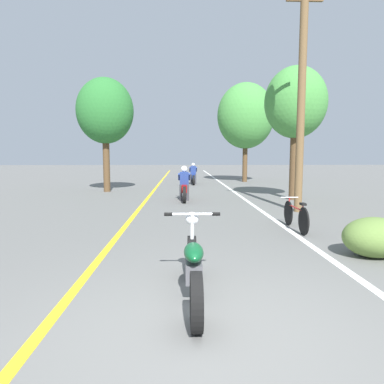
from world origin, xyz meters
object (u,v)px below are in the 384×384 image
(bicycle_parked, at_px, (296,216))
(motorcycle_rider_far, at_px, (193,176))
(roadside_tree_right_near, at_px, (296,104))
(utility_pole, at_px, (301,96))
(roadside_tree_left, at_px, (105,112))
(roadside_tree_right_far, at_px, (246,116))
(motorcycle_rider_lead, at_px, (184,187))
(motorcycle_foreground, at_px, (194,266))

(bicycle_parked, bearing_deg, motorcycle_rider_far, 98.80)
(roadside_tree_right_near, height_order, bicycle_parked, roadside_tree_right_near)
(utility_pole, height_order, roadside_tree_left, utility_pole)
(utility_pole, distance_m, motorcycle_rider_far, 11.19)
(roadside_tree_right_far, height_order, bicycle_parked, roadside_tree_right_far)
(utility_pole, bearing_deg, motorcycle_rider_lead, 142.16)
(bicycle_parked, bearing_deg, utility_pole, 70.07)
(motorcycle_foreground, bearing_deg, roadside_tree_right_near, 65.38)
(motorcycle_rider_far, bearing_deg, bicycle_parked, -81.20)
(roadside_tree_right_far, bearing_deg, roadside_tree_left, -142.49)
(roadside_tree_right_far, distance_m, motorcycle_rider_lead, 11.00)
(roadside_tree_right_far, bearing_deg, utility_pole, -92.62)
(utility_pole, distance_m, bicycle_parked, 4.28)
(utility_pole, relative_size, motorcycle_foreground, 3.26)
(roadside_tree_right_far, distance_m, motorcycle_foreground, 19.52)
(roadside_tree_left, height_order, bicycle_parked, roadside_tree_left)
(motorcycle_rider_lead, xyz_separation_m, motorcycle_rider_far, (0.60, 7.57, -0.03))
(roadside_tree_right_near, bearing_deg, bicycle_parked, -107.44)
(roadside_tree_right_far, height_order, roadside_tree_left, roadside_tree_right_far)
(roadside_tree_left, bearing_deg, motorcycle_rider_lead, -42.30)
(utility_pole, bearing_deg, bicycle_parked, -109.93)
(roadside_tree_right_near, distance_m, roadside_tree_right_far, 9.30)
(roadside_tree_left, bearing_deg, utility_pole, -40.20)
(roadside_tree_right_near, relative_size, motorcycle_rider_far, 2.60)
(utility_pole, xyz_separation_m, motorcycle_rider_lead, (-3.56, 2.77, -3.05))
(utility_pole, xyz_separation_m, motorcycle_rider_far, (-2.96, 10.34, -3.08))
(utility_pole, xyz_separation_m, bicycle_parked, (-0.95, -2.63, -3.23))
(motorcycle_rider_lead, bearing_deg, utility_pole, -37.84)
(roadside_tree_right_far, xyz_separation_m, bicycle_parked, (-1.51, -14.85, -3.99))
(roadside_tree_right_far, relative_size, roadside_tree_left, 1.19)
(motorcycle_foreground, bearing_deg, motorcycle_rider_far, 88.12)
(bicycle_parked, bearing_deg, motorcycle_rider_lead, 115.81)
(roadside_tree_right_near, relative_size, roadside_tree_right_far, 0.80)
(roadside_tree_right_far, relative_size, motorcycle_rider_far, 3.23)
(bicycle_parked, bearing_deg, roadside_tree_right_near, 72.56)
(roadside_tree_right_near, distance_m, motorcycle_rider_far, 8.92)
(motorcycle_rider_lead, height_order, bicycle_parked, motorcycle_rider_lead)
(bicycle_parked, bearing_deg, motorcycle_foreground, -123.73)
(motorcycle_foreground, bearing_deg, roadside_tree_left, 106.73)
(roadside_tree_right_far, height_order, motorcycle_rider_far, roadside_tree_right_far)
(roadside_tree_right_far, xyz_separation_m, roadside_tree_left, (-7.87, -6.04, -0.49))
(roadside_tree_right_far, relative_size, bicycle_parked, 3.78)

